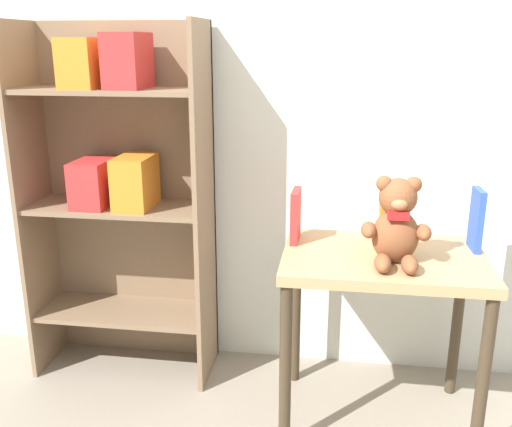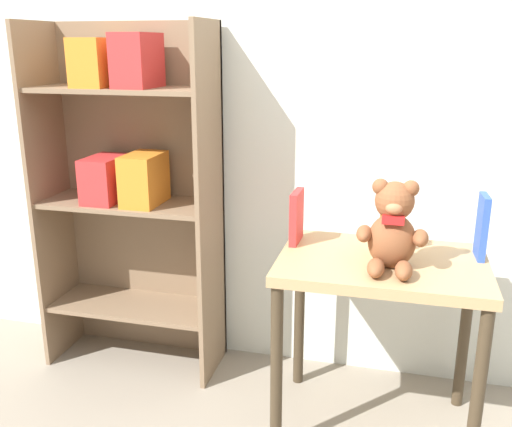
{
  "view_description": "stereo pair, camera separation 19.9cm",
  "coord_description": "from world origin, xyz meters",
  "px_view_note": "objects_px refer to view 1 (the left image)",
  "views": [
    {
      "loc": [
        -0.1,
        -0.77,
        1.32
      ],
      "look_at": [
        -0.38,
        1.12,
        0.75
      ],
      "focal_mm": 40.0,
      "sensor_mm": 36.0,
      "label": 1
    },
    {
      "loc": [
        0.09,
        -0.73,
        1.32
      ],
      "look_at": [
        -0.38,
        1.12,
        0.75
      ],
      "focal_mm": 40.0,
      "sensor_mm": 36.0,
      "label": 2
    }
  ],
  "objects_px": {
    "bookshelf_side": "(120,179)",
    "display_table": "(382,281)",
    "book_standing_red": "(296,216)",
    "teddy_bear": "(396,225)",
    "book_standing_orange": "(384,217)",
    "book_standing_blue": "(476,220)"
  },
  "relations": [
    {
      "from": "bookshelf_side",
      "to": "display_table",
      "type": "distance_m",
      "value": 1.07
    },
    {
      "from": "book_standing_red",
      "to": "teddy_bear",
      "type": "bearing_deg",
      "value": -26.01
    },
    {
      "from": "teddy_bear",
      "to": "book_standing_red",
      "type": "height_order",
      "value": "teddy_bear"
    },
    {
      "from": "display_table",
      "to": "book_standing_orange",
      "type": "distance_m",
      "value": 0.22
    },
    {
      "from": "display_table",
      "to": "book_standing_orange",
      "type": "height_order",
      "value": "book_standing_orange"
    },
    {
      "from": "bookshelf_side",
      "to": "book_standing_blue",
      "type": "bearing_deg",
      "value": -6.32
    },
    {
      "from": "bookshelf_side",
      "to": "book_standing_red",
      "type": "xyz_separation_m",
      "value": [
        0.71,
        -0.14,
        -0.07
      ]
    },
    {
      "from": "book_standing_red",
      "to": "book_standing_orange",
      "type": "xyz_separation_m",
      "value": [
        0.31,
        -0.01,
        0.01
      ]
    },
    {
      "from": "teddy_bear",
      "to": "book_standing_blue",
      "type": "relative_size",
      "value": 1.34
    },
    {
      "from": "bookshelf_side",
      "to": "book_standing_red",
      "type": "distance_m",
      "value": 0.72
    },
    {
      "from": "bookshelf_side",
      "to": "book_standing_orange",
      "type": "bearing_deg",
      "value": -8.77
    },
    {
      "from": "display_table",
      "to": "teddy_bear",
      "type": "bearing_deg",
      "value": -70.76
    },
    {
      "from": "bookshelf_side",
      "to": "book_standing_red",
      "type": "height_order",
      "value": "bookshelf_side"
    },
    {
      "from": "display_table",
      "to": "book_standing_orange",
      "type": "xyz_separation_m",
      "value": [
        -0.0,
        0.09,
        0.2
      ]
    },
    {
      "from": "book_standing_red",
      "to": "book_standing_blue",
      "type": "xyz_separation_m",
      "value": [
        0.61,
        -0.0,
        0.01
      ]
    },
    {
      "from": "teddy_bear",
      "to": "book_standing_red",
      "type": "distance_m",
      "value": 0.38
    },
    {
      "from": "bookshelf_side",
      "to": "book_standing_orange",
      "type": "distance_m",
      "value": 1.03
    },
    {
      "from": "bookshelf_side",
      "to": "book_standing_orange",
      "type": "height_order",
      "value": "bookshelf_side"
    },
    {
      "from": "book_standing_red",
      "to": "book_standing_blue",
      "type": "bearing_deg",
      "value": 1.18
    },
    {
      "from": "display_table",
      "to": "teddy_bear",
      "type": "height_order",
      "value": "teddy_bear"
    },
    {
      "from": "teddy_bear",
      "to": "book_standing_orange",
      "type": "xyz_separation_m",
      "value": [
        -0.03,
        0.16,
        -0.03
      ]
    },
    {
      "from": "display_table",
      "to": "book_standing_red",
      "type": "xyz_separation_m",
      "value": [
        -0.31,
        0.1,
        0.19
      ]
    }
  ]
}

